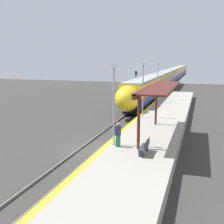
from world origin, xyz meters
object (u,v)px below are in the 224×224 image
Objects in this scene: lamppost_far at (158,80)px; person_waiting at (118,134)px; railway_signal at (136,83)px; train at (171,76)px; lamppost_near at (114,100)px; platform_bench at (145,147)px; lamppost_mid at (143,86)px.

person_waiting is at bearing -88.89° from lamppost_far.
train is at bearing 85.44° from railway_signal.
railway_signal is at bearing -94.56° from train.
lamppost_far is at bearing 91.11° from person_waiting.
platform_bench is at bearing -25.60° from lamppost_near.
lamppost_far is (-0.38, 19.40, 2.24)m from person_waiting.
lamppost_mid is (-0.38, 9.83, 2.24)m from person_waiting.
railway_signal is at bearing 120.73° from lamppost_far.
lamppost_near reaches higher than train.
person_waiting is 0.35× the size of railway_signal.
train is 58.89m from platform_bench.
lamppost_mid reaches higher than platform_bench.
platform_bench is at bearing -85.53° from train.
platform_bench is at bearing -23.59° from person_waiting.
lamppost_mid is 9.57m from lamppost_far.
railway_signal is at bearing 100.49° from person_waiting.
lamppost_far is (4.67, -7.86, 1.15)m from railway_signal.
lamppost_near is 1.00× the size of lamppost_far.
lamppost_far is at bearing 90.00° from lamppost_mid.
lamppost_mid is at bearing -90.00° from lamppost_far.
train is 57.19× the size of person_waiting.
train is 30.69m from railway_signal.
lamppost_near is at bearing 154.40° from platform_bench.
lamppost_near is (4.67, -26.99, 1.15)m from railway_signal.
train is 17.48× the size of lamppost_mid.
lamppost_mid is (-2.36, 10.70, 2.63)m from platform_bench.
railway_signal reaches higher than train.
lamppost_mid is (2.23, -48.01, 1.75)m from train.
lamppost_far is (0.00, 9.57, 0.00)m from lamppost_mid.
railway_signal is 9.21m from lamppost_far.
person_waiting is 19.53m from lamppost_far.
train is 17.48× the size of lamppost_near.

